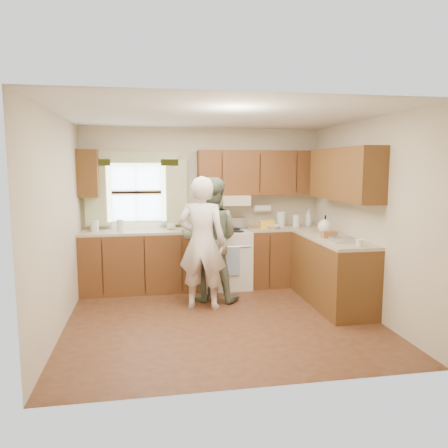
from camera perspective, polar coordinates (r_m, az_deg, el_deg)
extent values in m
plane|color=#442515|center=(5.62, -0.30, -12.27)|extent=(3.80, 3.80, 0.00)
plane|color=white|center=(5.32, -0.32, 13.96)|extent=(3.80, 3.80, 0.00)
plane|color=beige|center=(7.05, -2.71, 2.24)|extent=(3.80, 0.00, 3.80)
plane|color=beige|center=(3.64, 4.35, -2.96)|extent=(3.80, 0.00, 3.80)
plane|color=beige|center=(5.35, -20.81, -0.01)|extent=(0.00, 3.50, 3.50)
plane|color=beige|center=(5.95, 18.04, 0.85)|extent=(0.00, 3.50, 3.50)
cube|color=#401F0D|center=(6.82, -10.65, -4.88)|extent=(1.82, 0.60, 0.90)
cube|color=#401F0D|center=(7.16, 7.96, -4.22)|extent=(1.22, 0.60, 0.90)
cube|color=#462910|center=(6.25, 13.89, -6.14)|extent=(0.60, 1.65, 0.90)
cube|color=#BBAE8C|center=(6.74, -10.75, -0.97)|extent=(1.82, 0.60, 0.04)
cube|color=#BBAE8C|center=(7.08, 8.03, -0.50)|extent=(1.22, 0.60, 0.04)
cube|color=#BBAE8C|center=(6.15, 14.03, -1.89)|extent=(0.60, 1.65, 0.04)
cube|color=#401F0D|center=(7.03, 4.78, 6.70)|extent=(2.00, 0.33, 0.70)
cube|color=#462910|center=(6.85, -17.33, 6.35)|extent=(0.30, 0.33, 0.70)
cube|color=#462910|center=(6.13, 15.46, 6.30)|extent=(0.33, 1.65, 0.70)
cube|color=beige|center=(6.86, 0.02, 3.14)|extent=(0.76, 0.45, 0.15)
cube|color=silver|center=(6.95, -11.34, 4.09)|extent=(0.90, 0.03, 0.90)
cube|color=#FFDD4B|center=(6.94, -16.15, 3.93)|extent=(0.40, 0.05, 1.02)
cube|color=#FFDD4B|center=(6.92, -6.53, 4.17)|extent=(0.40, 0.05, 1.02)
cube|color=#FFDD4B|center=(6.89, -11.46, 8.38)|extent=(1.30, 0.05, 0.22)
cylinder|color=white|center=(7.14, 4.98, 2.04)|extent=(0.27, 0.12, 0.12)
imported|color=silver|center=(6.73, -6.90, -0.30)|extent=(0.13, 0.13, 0.10)
imported|color=silver|center=(7.18, 10.97, 0.85)|extent=(0.14, 0.14, 0.28)
imported|color=silver|center=(6.83, 6.48, -0.37)|extent=(0.24, 0.24, 0.05)
imported|color=silver|center=(5.54, 17.27, -2.36)|extent=(0.12, 0.12, 0.09)
cylinder|color=silver|center=(6.76, -16.53, -0.24)|extent=(0.12, 0.12, 0.17)
cube|color=olive|center=(6.86, 4.35, -0.45)|extent=(0.22, 0.17, 0.02)
cube|color=yellow|center=(6.87, 5.60, -0.03)|extent=(0.22, 0.15, 0.12)
cylinder|color=silver|center=(7.09, 7.46, 0.65)|extent=(0.14, 0.14, 0.24)
cylinder|color=silver|center=(7.03, 9.44, 0.40)|extent=(0.11, 0.11, 0.20)
sphere|color=silver|center=(6.45, 13.07, -0.31)|extent=(0.21, 0.21, 0.21)
cube|color=olive|center=(6.10, 13.56, -1.34)|extent=(0.20, 0.11, 0.09)
cube|color=silver|center=(5.78, 15.20, -1.99)|extent=(0.29, 0.20, 0.07)
cylinder|color=silver|center=(6.70, -13.42, -0.17)|extent=(0.10, 0.10, 0.17)
cube|color=silver|center=(6.90, 0.15, -4.59)|extent=(0.76, 0.64, 0.90)
cube|color=#B7B7BC|center=(7.06, -0.22, 0.14)|extent=(0.76, 0.10, 0.16)
cylinder|color=#B7B7BC|center=(6.55, 0.64, -3.04)|extent=(0.68, 0.03, 0.03)
cube|color=#496BAC|center=(6.58, 1.10, -4.94)|extent=(0.22, 0.02, 0.42)
cylinder|color=black|center=(6.91, -1.50, -0.75)|extent=(0.18, 0.18, 0.01)
cylinder|color=black|center=(6.97, 1.43, -0.67)|extent=(0.18, 0.18, 0.01)
cylinder|color=black|center=(6.67, -1.18, -1.06)|extent=(0.18, 0.18, 0.01)
cylinder|color=black|center=(6.73, 1.85, -0.98)|extent=(0.18, 0.18, 0.01)
imported|color=silver|center=(5.82, -2.88, -2.49)|extent=(0.75, 0.61, 1.78)
imported|color=#2D472F|center=(6.18, -1.85, -2.03)|extent=(1.02, 0.90, 1.75)
imported|color=slate|center=(6.31, -1.51, -6.21)|extent=(0.51, 0.32, 0.81)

